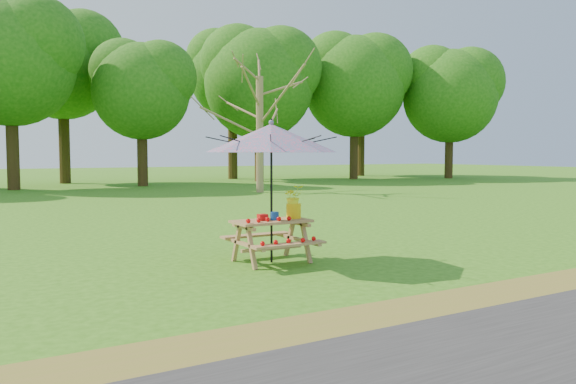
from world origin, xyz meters
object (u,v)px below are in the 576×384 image
bare_tree (259,28)px  flower_bucket (294,201)px  picnic_table (272,242)px  patio_umbrella (271,138)px

bare_tree → flower_bucket: (-6.59, -13.97, -6.09)m
picnic_table → patio_umbrella: patio_umbrella is taller
patio_umbrella → flower_bucket: (0.43, 0.04, -0.99)m
patio_umbrella → flower_bucket: bearing=4.8°
flower_bucket → patio_umbrella: bearing=-175.2°
bare_tree → picnic_table: bearing=-116.6°
picnic_table → patio_umbrella: 1.62m
flower_bucket → bare_tree: bearing=64.8°
patio_umbrella → flower_bucket: patio_umbrella is taller
picnic_table → patio_umbrella: size_ratio=0.52×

